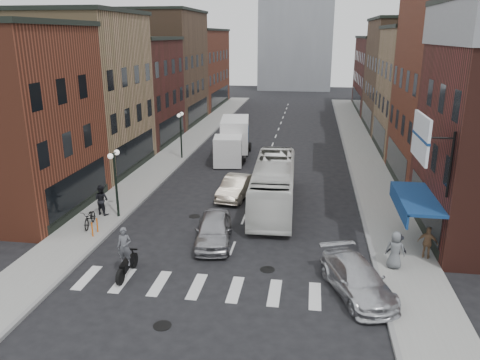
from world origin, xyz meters
name	(u,v)px	position (x,y,z in m)	size (l,w,h in m)	color
ground	(229,257)	(0.00, 0.00, 0.00)	(160.00, 160.00, 0.00)	black
sidewalk_left	(182,148)	(-8.50, 22.00, 0.07)	(3.00, 74.00, 0.15)	gray
sidewalk_right	(363,154)	(8.50, 22.00, 0.07)	(3.00, 74.00, 0.15)	gray
curb_left	(197,149)	(-7.00, 22.00, 0.00)	(0.20, 74.00, 0.16)	gray
curb_right	(346,154)	(7.00, 22.00, 0.00)	(0.20, 74.00, 0.16)	gray
crosswalk_stripes	(217,288)	(0.00, -3.00, 0.00)	(12.00, 2.20, 0.01)	silver
bldg_left_mid_a	(71,93)	(-14.99, 14.00, 6.15)	(10.30, 10.20, 12.30)	#8D734E
bldg_left_mid_b	(122,91)	(-14.99, 24.00, 5.15)	(10.30, 10.20, 10.30)	#431E18
bldg_left_far_a	(157,68)	(-14.99, 35.00, 6.65)	(10.30, 12.20, 13.30)	brown
bldg_left_far_b	(187,68)	(-14.99, 49.00, 5.65)	(10.30, 16.20, 11.30)	brown
bldg_right_mid_a	(479,86)	(15.00, 14.00, 7.15)	(10.30, 10.20, 14.30)	brown
bldg_right_mid_b	(440,91)	(14.99, 24.00, 5.65)	(10.30, 10.20, 11.30)	#8D734E
bldg_right_far_a	(416,75)	(14.99, 35.00, 6.15)	(10.30, 12.20, 12.30)	brown
bldg_right_far_b	(395,74)	(14.99, 49.00, 5.15)	(10.30, 16.20, 10.30)	#431E18
awning_blue	(413,199)	(8.93, 2.50, 2.63)	(1.80, 5.00, 0.78)	navy
billboard_sign	(423,139)	(8.59, 0.50, 6.13)	(1.52, 3.00, 3.70)	black
streetlamp_near	(115,172)	(-7.40, 4.00, 2.91)	(0.32, 1.22, 4.11)	black
streetlamp_far	(181,127)	(-7.40, 18.00, 2.91)	(0.32, 1.22, 4.11)	black
bike_rack	(95,227)	(-7.60, 1.30, 0.55)	(0.08, 0.68, 0.80)	#D8590C
box_truck	(233,140)	(-3.00, 19.07, 1.66)	(2.97, 7.97, 3.37)	white
motorcycle_rider	(125,254)	(-4.25, -2.58, 1.12)	(0.68, 2.34, 2.39)	black
transit_bus	(274,185)	(1.54, 7.43, 1.47)	(2.47, 10.54, 2.93)	white
sedan_left_near	(214,230)	(-1.07, 1.48, 0.77)	(1.82, 4.51, 1.54)	#ADACB1
sedan_left_far	(236,187)	(-1.10, 8.77, 0.73)	(1.54, 4.42, 1.46)	beige
curb_car	(357,279)	(5.93, -2.54, 0.70)	(1.96, 4.81, 1.40)	silver
parked_bicycle	(90,218)	(-8.36, 2.31, 0.65)	(0.67, 1.92, 1.01)	black
ped_left_solo	(102,200)	(-8.47, 4.16, 1.06)	(0.89, 0.51, 1.83)	black
ped_right_a	(397,249)	(7.94, 0.24, 0.92)	(1.00, 0.50, 1.55)	black
ped_right_b	(428,243)	(9.52, 1.10, 0.95)	(0.93, 0.47, 1.59)	#896546
ped_right_c	(395,250)	(7.80, -0.18, 1.04)	(0.87, 0.57, 1.78)	slate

